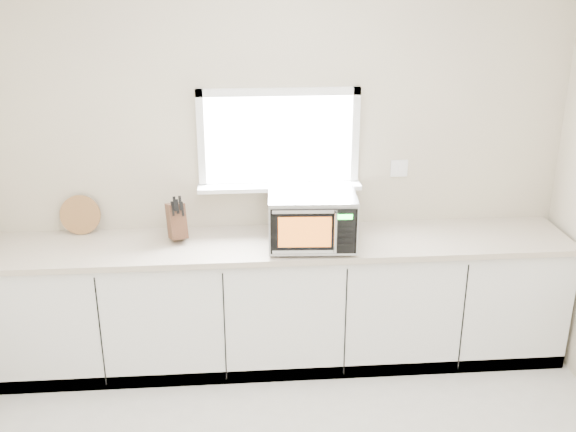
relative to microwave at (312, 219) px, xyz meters
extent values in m
cube|color=#AFA08B|center=(-0.19, 0.40, 0.24)|extent=(4.00, 0.02, 2.70)
cube|color=white|center=(-0.19, 0.38, 0.44)|extent=(1.00, 0.02, 0.60)
cube|color=white|center=(-0.19, 0.32, 0.12)|extent=(1.12, 0.16, 0.03)
cube|color=white|center=(-0.19, 0.37, 0.76)|extent=(1.10, 0.04, 0.05)
cube|color=white|center=(-0.19, 0.37, 0.11)|extent=(1.10, 0.04, 0.05)
cube|color=white|center=(-0.71, 0.37, 0.44)|extent=(0.05, 0.04, 0.70)
cube|color=white|center=(0.34, 0.37, 0.44)|extent=(0.05, 0.04, 0.70)
cube|color=white|center=(0.66, 0.39, 0.21)|extent=(0.12, 0.01, 0.12)
cube|color=silver|center=(-0.19, 0.10, -0.67)|extent=(3.92, 0.60, 0.88)
cube|color=#B9A999|center=(-0.19, 0.09, -0.21)|extent=(3.92, 0.64, 0.04)
cylinder|color=black|center=(-0.25, -0.15, -0.18)|extent=(0.03, 0.03, 0.02)
cylinder|color=black|center=(-0.23, 0.19, -0.18)|extent=(0.03, 0.03, 0.02)
cylinder|color=black|center=(0.23, -0.18, -0.18)|extent=(0.03, 0.03, 0.02)
cylinder|color=black|center=(0.25, 0.16, -0.18)|extent=(0.03, 0.03, 0.02)
cube|color=#B2B5BA|center=(0.00, 0.01, 0.00)|extent=(0.59, 0.46, 0.34)
cube|color=black|center=(-0.01, -0.21, 0.00)|extent=(0.54, 0.04, 0.30)
cube|color=orange|center=(-0.07, -0.22, 0.00)|extent=(0.33, 0.02, 0.20)
cylinder|color=silver|center=(0.12, -0.25, 0.00)|extent=(0.02, 0.02, 0.26)
cube|color=black|center=(0.18, -0.23, 0.00)|extent=(0.14, 0.01, 0.29)
cube|color=#19FF33|center=(0.18, -0.23, 0.10)|extent=(0.09, 0.01, 0.03)
cube|color=silver|center=(0.00, 0.01, 0.17)|extent=(0.59, 0.46, 0.01)
cube|color=#4A2B1A|center=(-0.89, 0.17, -0.05)|extent=(0.17, 0.25, 0.27)
cube|color=black|center=(-0.91, 0.11, 0.06)|extent=(0.03, 0.05, 0.10)
cube|color=black|center=(-0.88, 0.12, 0.07)|extent=(0.03, 0.05, 0.10)
cube|color=black|center=(-0.85, 0.13, 0.04)|extent=(0.03, 0.05, 0.10)
cube|color=black|center=(-0.89, 0.12, 0.09)|extent=(0.03, 0.05, 0.10)
cube|color=black|center=(-0.86, 0.13, 0.09)|extent=(0.03, 0.05, 0.10)
cylinder|color=#99683B|center=(-1.56, 0.34, -0.05)|extent=(0.27, 0.07, 0.27)
cylinder|color=#B2B5BA|center=(-0.09, 0.07, -0.10)|extent=(0.14, 0.14, 0.19)
cylinder|color=black|center=(-0.09, 0.07, 0.02)|extent=(0.14, 0.14, 0.04)
camera|label=1|loc=(-0.48, -4.07, 1.59)|focal=42.00mm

